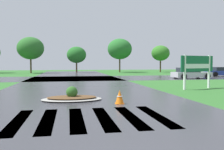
% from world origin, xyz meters
% --- Properties ---
extents(asphalt_roadway, '(10.37, 80.00, 0.01)m').
position_xyz_m(asphalt_roadway, '(0.00, 10.00, 0.00)').
color(asphalt_roadway, '#35353A').
rests_on(asphalt_roadway, ground).
extents(asphalt_cross_road, '(90.00, 9.33, 0.01)m').
position_xyz_m(asphalt_cross_road, '(0.00, 25.36, 0.00)').
color(asphalt_cross_road, '#35353A').
rests_on(asphalt_cross_road, ground).
extents(crosswalk_stripes, '(4.95, 3.51, 0.01)m').
position_xyz_m(crosswalk_stripes, '(0.00, 4.76, 0.00)').
color(crosswalk_stripes, white).
rests_on(crosswalk_stripes, ground).
extents(estate_billboard, '(2.92, 1.02, 2.36)m').
position_xyz_m(estate_billboard, '(8.14, 12.33, 1.64)').
color(estate_billboard, white).
rests_on(estate_billboard, ground).
extents(median_island, '(2.91, 1.72, 0.68)m').
position_xyz_m(median_island, '(-0.54, 8.73, 0.14)').
color(median_island, '#9E9B93').
rests_on(median_island, ground).
extents(car_dark_suv, '(4.38, 2.29, 1.27)m').
position_xyz_m(car_dark_suv, '(13.31, 22.80, 0.60)').
color(car_dark_suv, '#B7B7BF').
rests_on(car_dark_suv, ground).
extents(car_blue_compact, '(4.16, 2.26, 1.26)m').
position_xyz_m(car_blue_compact, '(19.86, 26.59, 0.60)').
color(car_blue_compact, navy).
rests_on(car_blue_compact, ground).
extents(traffic_cone, '(0.40, 0.40, 0.62)m').
position_xyz_m(traffic_cone, '(1.53, 7.30, 0.30)').
color(traffic_cone, orange).
rests_on(traffic_cone, ground).
extents(background_treeline, '(43.62, 6.20, 6.50)m').
position_xyz_m(background_treeline, '(-2.56, 42.17, 3.99)').
color(background_treeline, '#4C3823').
rests_on(background_treeline, ground).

